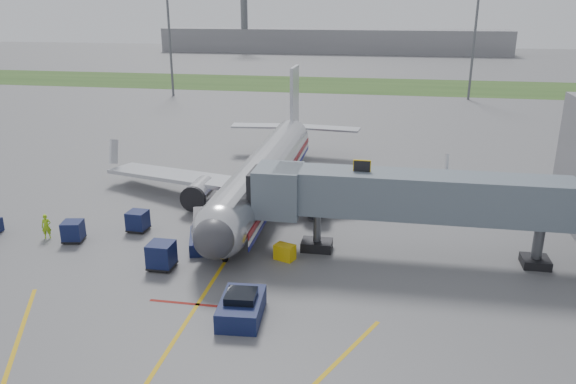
% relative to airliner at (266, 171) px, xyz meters
% --- Properties ---
extents(ground, '(400.00, 400.00, 0.00)m').
position_rel_airliner_xyz_m(ground, '(-0.00, -15.25, -2.65)').
color(ground, '#565659').
rests_on(ground, ground).
extents(grass_strip, '(300.00, 25.00, 0.01)m').
position_rel_airliner_xyz_m(grass_strip, '(-0.00, 74.75, -2.64)').
color(grass_strip, '#2D4C1E').
rests_on(grass_strip, ground).
extents(apron_markings, '(21.52, 50.00, 0.01)m').
position_rel_airliner_xyz_m(apron_markings, '(-0.00, -22.65, -2.64)').
color(apron_markings, gold).
rests_on(apron_markings, ground).
extents(airliner, '(32.10, 35.67, 10.25)m').
position_rel_airliner_xyz_m(airliner, '(0.00, 0.00, 0.00)').
color(airliner, silver).
rests_on(airliner, ground).
extents(jet_bridge, '(25.30, 4.00, 6.90)m').
position_rel_airliner_xyz_m(jet_bridge, '(12.86, -10.25, 1.82)').
color(jet_bridge, slate).
rests_on(jet_bridge, ground).
extents(light_mast_left, '(2.00, 0.44, 20.40)m').
position_rel_airliner_xyz_m(light_mast_left, '(-30.00, 54.75, 8.13)').
color(light_mast_left, '#595B60').
rests_on(light_mast_left, ground).
extents(light_mast_right, '(2.00, 0.44, 20.40)m').
position_rel_airliner_xyz_m(light_mast_right, '(25.00, 59.75, 8.13)').
color(light_mast_right, '#595B60').
rests_on(light_mast_right, ground).
extents(distant_terminal, '(120.00, 14.00, 8.00)m').
position_rel_airliner_xyz_m(distant_terminal, '(-10.00, 154.75, 1.35)').
color(distant_terminal, slate).
rests_on(distant_terminal, ground).
extents(control_tower, '(4.00, 4.00, 30.00)m').
position_rel_airliner_xyz_m(control_tower, '(-40.00, 149.75, 14.68)').
color(control_tower, '#595B60').
rests_on(control_tower, ground).
extents(pushback_tug, '(2.59, 3.97, 1.59)m').
position_rel_airliner_xyz_m(pushback_tug, '(2.95, -20.17, -1.98)').
color(pushback_tug, '#0C1D38').
rests_on(pushback_tug, ground).
extents(baggage_cart_a, '(1.71, 1.71, 1.82)m').
position_rel_airliner_xyz_m(baggage_cart_a, '(-3.93, -15.02, -1.72)').
color(baggage_cart_a, '#0C1D38').
rests_on(baggage_cart_a, ground).
extents(baggage_cart_b, '(1.57, 1.57, 1.61)m').
position_rel_airliner_xyz_m(baggage_cart_b, '(-8.28, -9.17, -1.83)').
color(baggage_cart_b, '#0C1D38').
rests_on(baggage_cart_b, ground).
extents(baggage_cart_c, '(1.72, 1.72, 1.58)m').
position_rel_airliner_xyz_m(baggage_cart_c, '(-12.18, -11.94, -1.84)').
color(baggage_cart_c, '#0C1D38').
rests_on(baggage_cart_c, ground).
extents(belt_loader, '(2.53, 4.66, 2.20)m').
position_rel_airliner_xyz_m(belt_loader, '(-2.52, -11.21, -2.10)').
color(belt_loader, '#0C1D38').
rests_on(belt_loader, ground).
extents(ground_power_cart, '(1.60, 1.34, 1.09)m').
position_rel_airliner_xyz_m(ground_power_cart, '(4.00, -12.25, -2.11)').
color(ground_power_cart, '#E2B60D').
rests_on(ground_power_cart, ground).
extents(ramp_worker, '(0.82, 0.68, 1.91)m').
position_rel_airliner_xyz_m(ramp_worker, '(-14.45, -11.78, -1.69)').
color(ramp_worker, '#8FCA17').
rests_on(ramp_worker, ground).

